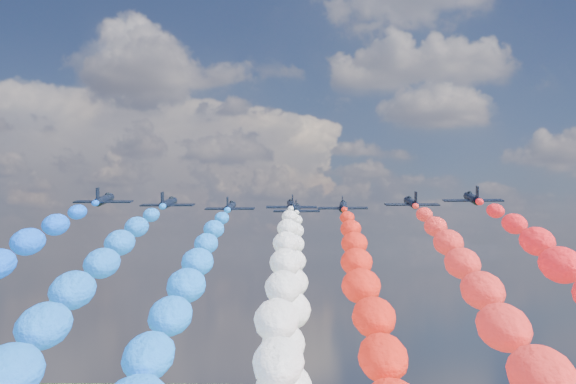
# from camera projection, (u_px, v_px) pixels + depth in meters

# --- Properties ---
(jet_0) EXTENTS (9.83, 13.27, 4.92)m
(jet_0) POSITION_uv_depth(u_px,v_px,m) (104.00, 200.00, 128.59)
(jet_0) COLOR black
(jet_1) EXTENTS (10.13, 13.49, 4.92)m
(jet_1) POSITION_uv_depth(u_px,v_px,m) (168.00, 203.00, 137.64)
(jet_1) COLOR black
(trail_1) EXTENTS (6.81, 133.25, 45.21)m
(trail_1) POSITION_uv_depth(u_px,v_px,m) (25.00, 381.00, 67.75)
(trail_1) COLOR blue
(jet_2) EXTENTS (9.68, 13.16, 4.92)m
(jet_2) POSITION_uv_depth(u_px,v_px,m) (230.00, 207.00, 149.05)
(jet_2) COLOR black
(trail_2) EXTENTS (6.81, 133.25, 45.21)m
(trail_2) POSITION_uv_depth(u_px,v_px,m) (162.00, 362.00, 79.16)
(trail_2) COLOR blue
(jet_3) EXTENTS (10.32, 13.62, 4.92)m
(jet_3) POSITION_uv_depth(u_px,v_px,m) (291.00, 205.00, 144.15)
(jet_3) COLOR black
(trail_3) EXTENTS (6.81, 133.25, 45.21)m
(trail_3) POSITION_uv_depth(u_px,v_px,m) (277.00, 369.00, 74.26)
(trail_3) COLOR white
(jet_4) EXTENTS (9.76, 13.23, 4.92)m
(jet_4) POSITION_uv_depth(u_px,v_px,m) (297.00, 209.00, 157.70)
(jet_4) COLOR black
(trail_4) EXTENTS (6.81, 133.25, 45.21)m
(trail_4) POSITION_uv_depth(u_px,v_px,m) (289.00, 351.00, 87.81)
(trail_4) COLOR white
(jet_5) EXTENTS (10.32, 13.62, 4.92)m
(jet_5) POSITION_uv_depth(u_px,v_px,m) (343.00, 206.00, 147.30)
(jet_5) COLOR black
(trail_5) EXTENTS (6.81, 133.25, 45.21)m
(trail_5) POSITION_uv_depth(u_px,v_px,m) (375.00, 365.00, 77.41)
(trail_5) COLOR red
(jet_6) EXTENTS (9.97, 13.37, 4.92)m
(jet_6) POSITION_uv_depth(u_px,v_px,m) (411.00, 203.00, 136.43)
(jet_6) COLOR black
(trail_6) EXTENTS (6.81, 133.25, 45.21)m
(trail_6) POSITION_uv_depth(u_px,v_px,m) (521.00, 383.00, 66.54)
(trail_6) COLOR red
(jet_7) EXTENTS (9.93, 13.35, 4.92)m
(jet_7) POSITION_uv_depth(u_px,v_px,m) (472.00, 198.00, 125.42)
(jet_7) COLOR black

